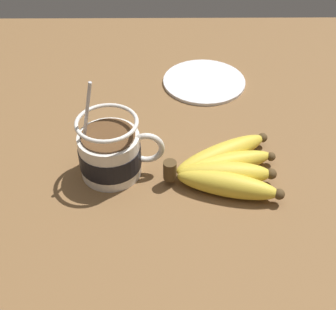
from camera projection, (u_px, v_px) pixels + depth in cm
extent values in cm
cube|color=brown|center=(170.00, 177.00, 73.39)|extent=(109.34, 109.34, 2.57)
cylinder|color=white|center=(110.00, 153.00, 70.50)|extent=(9.18, 9.18, 7.05)
cylinder|color=black|center=(110.00, 154.00, 70.63)|extent=(9.38, 9.38, 3.34)
torus|color=white|center=(146.00, 146.00, 69.72)|extent=(5.48, 0.90, 5.48)
cylinder|color=brown|center=(108.00, 134.00, 68.12)|extent=(7.98, 7.98, 0.40)
torus|color=white|center=(107.00, 121.00, 66.55)|extent=(9.18, 9.18, 0.60)
cylinder|color=silver|center=(86.00, 125.00, 66.98)|extent=(3.45, 0.50, 14.82)
ellipsoid|color=silver|center=(101.00, 163.00, 71.83)|extent=(3.00, 2.00, 0.80)
cylinder|color=#4C381E|center=(171.00, 170.00, 68.89)|extent=(2.00, 2.00, 3.00)
ellipsoid|color=gold|center=(227.00, 185.00, 67.79)|extent=(15.37, 7.44, 3.60)
sphere|color=#4C381E|center=(279.00, 194.00, 66.33)|extent=(1.62, 1.62, 1.62)
ellipsoid|color=gold|center=(224.00, 174.00, 69.41)|extent=(13.97, 3.79, 3.70)
sphere|color=#4C381E|center=(271.00, 174.00, 69.42)|extent=(1.67, 1.67, 1.67)
ellipsoid|color=gold|center=(225.00, 165.00, 71.27)|extent=(15.53, 6.92, 3.16)
sphere|color=#4C381E|center=(271.00, 157.00, 72.77)|extent=(1.42, 1.42, 1.42)
ellipsoid|color=gold|center=(221.00, 154.00, 72.96)|extent=(15.93, 11.12, 3.46)
sphere|color=#4C381E|center=(263.00, 138.00, 76.06)|extent=(1.56, 1.56, 1.56)
cylinder|color=white|center=(204.00, 81.00, 91.53)|extent=(16.07, 16.07, 0.60)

